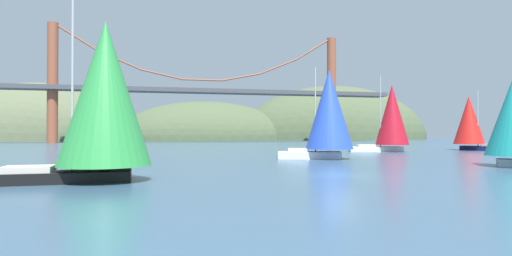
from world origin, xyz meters
The scene contains 10 objects.
ground_plane centered at (0.00, 0.00, 0.00)m, with size 360.00×360.00×0.00m, color #385670.
headland_center centered at (5.00, 135.00, 0.00)m, with size 69.21×44.00×30.24m, color #4C5B3D.
headland_right centered at (60.00, 135.00, 0.00)m, with size 82.58×44.00×45.31m, color #4C5B3D.
headland_left centered at (-55.00, 135.00, 0.00)m, with size 59.57×44.00×41.65m, color #5B6647.
suspension_bridge centered at (0.00, 95.00, 15.78)m, with size 117.60×6.00×33.16m.
sailboat_red_spinnaker centered at (37.64, 31.74, 4.78)m, with size 6.34×8.36×9.75m.
sailboat_green_sail centered at (-15.43, 0.12, 5.04)m, with size 9.74×5.71×11.28m.
sailboat_crimson_sail centered at (22.22, 30.13, 5.34)m, with size 9.61×6.03×11.64m.
sailboat_blue_spinnaker centered at (6.06, 16.35, 5.25)m, with size 8.99×6.53×10.17m.
channel_buoy centered at (-15.51, 37.62, 0.37)m, with size 1.10×1.10×2.64m.
Camera 1 is at (-12.00, -25.95, 2.93)m, focal length 28.73 mm.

